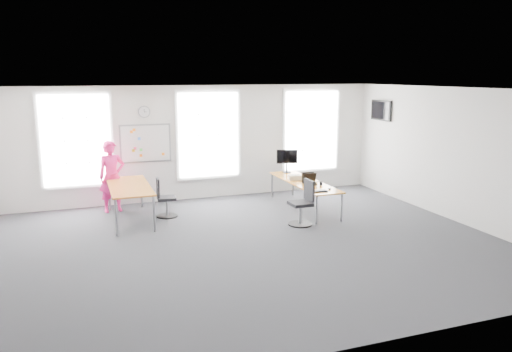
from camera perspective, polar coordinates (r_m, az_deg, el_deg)
name	(u,v)px	position (r m, az deg, el deg)	size (l,w,h in m)	color
floor	(246,245)	(9.86, -1.16, -7.86)	(10.00, 10.00, 0.00)	#242428
ceiling	(245,90)	(9.30, -1.23, 9.85)	(10.00, 10.00, 0.00)	silver
wall_back	(197,143)	(13.27, -6.72, 3.79)	(10.00, 10.00, 0.00)	silver
wall_front	(356,231)	(5.92, 11.32, -6.14)	(10.00, 10.00, 0.00)	silver
wall_right	(458,155)	(12.00, 22.07, 2.20)	(10.00, 10.00, 0.00)	silver
window_left	(76,140)	(12.88, -19.85, 3.85)	(1.60, 0.06, 2.20)	silver
window_mid	(208,135)	(13.28, -5.45, 4.70)	(1.60, 0.06, 2.20)	silver
window_right	(311,131)	(14.32, 6.30, 5.17)	(1.60, 0.06, 2.20)	silver
desk_right	(304,183)	(12.36, 5.50, -0.82)	(0.75, 2.80, 0.68)	gold
desk_left	(129,188)	(11.62, -14.28, -1.38)	(0.89, 2.23, 0.81)	gold
chair_right	(303,205)	(11.06, 5.38, -3.35)	(0.53, 0.53, 1.00)	black
chair_left	(164,200)	(11.81, -10.45, -2.71)	(0.49, 0.49, 0.92)	black
person	(112,177)	(12.47, -16.14, -0.06)	(0.63, 0.41, 1.73)	#F1227C
whiteboard	(146,143)	(13.00, -12.51, 3.66)	(1.20, 0.03, 0.90)	silver
wall_clock	(144,112)	(12.91, -12.67, 7.17)	(0.30, 0.30, 0.04)	gray
tv	(381,110)	(14.25, 14.12, 7.29)	(0.06, 0.90, 0.55)	black
keyboard	(318,191)	(11.30, 7.14, -1.75)	(0.42, 0.15, 0.02)	black
mouse	(330,189)	(11.54, 8.40, -1.46)	(0.06, 0.10, 0.04)	black
lens_cap	(319,187)	(11.78, 7.26, -1.24)	(0.06, 0.06, 0.01)	black
headphones	(318,184)	(11.92, 7.12, -0.87)	(0.17, 0.09, 0.10)	black
laptop_sleeve	(309,178)	(12.14, 6.05, -0.22)	(0.33, 0.19, 0.26)	black
paper_stack	(295,177)	(12.54, 4.49, -0.15)	(0.33, 0.24, 0.11)	beige
monitor	(287,159)	(13.36, 3.57, 1.97)	(0.54, 0.23, 0.62)	black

